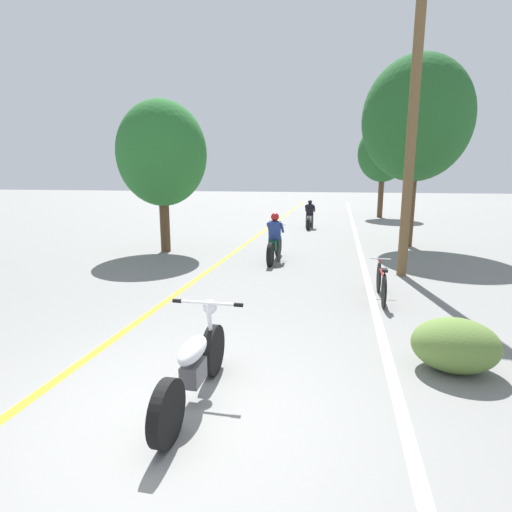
# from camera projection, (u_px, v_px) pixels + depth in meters

# --- Properties ---
(ground_plane) EXTENTS (120.00, 120.00, 0.00)m
(ground_plane) POSITION_uv_depth(u_px,v_px,m) (170.00, 416.00, 4.26)
(ground_plane) COLOR slate
(lane_stripe_center) EXTENTS (0.14, 48.00, 0.01)m
(lane_stripe_center) POSITION_uv_depth(u_px,v_px,m) (254.00, 238.00, 16.40)
(lane_stripe_center) COLOR yellow
(lane_stripe_center) RESTS_ON ground
(lane_stripe_edge) EXTENTS (0.14, 48.00, 0.01)m
(lane_stripe_edge) POSITION_uv_depth(u_px,v_px,m) (357.00, 241.00, 15.57)
(lane_stripe_edge) COLOR white
(lane_stripe_edge) RESTS_ON ground
(utility_pole) EXTENTS (1.10, 0.24, 7.46)m
(utility_pole) POSITION_uv_depth(u_px,v_px,m) (413.00, 120.00, 9.54)
(utility_pole) COLOR brown
(utility_pole) RESTS_ON ground
(roadside_tree_right_near) EXTENTS (3.68, 3.31, 6.55)m
(roadside_tree_right_near) POSITION_uv_depth(u_px,v_px,m) (417.00, 119.00, 13.67)
(roadside_tree_right_near) COLOR #513A23
(roadside_tree_right_near) RESTS_ON ground
(roadside_tree_right_far) EXTENTS (2.99, 2.69, 5.59)m
(roadside_tree_right_far) POSITION_uv_depth(u_px,v_px,m) (383.00, 153.00, 23.85)
(roadside_tree_right_far) COLOR #513A23
(roadside_tree_right_far) RESTS_ON ground
(roadside_tree_left) EXTENTS (2.94, 2.64, 4.91)m
(roadside_tree_left) POSITION_uv_depth(u_px,v_px,m) (162.00, 154.00, 12.91)
(roadside_tree_left) COLOR #513A23
(roadside_tree_left) RESTS_ON ground
(roadside_bush) EXTENTS (1.10, 0.88, 0.70)m
(roadside_bush) POSITION_uv_depth(u_px,v_px,m) (455.00, 345.00, 5.21)
(roadside_bush) COLOR #5B7A38
(roadside_bush) RESTS_ON ground
(motorcycle_foreground) EXTENTS (0.89, 2.07, 1.03)m
(motorcycle_foreground) POSITION_uv_depth(u_px,v_px,m) (194.00, 366.00, 4.46)
(motorcycle_foreground) COLOR black
(motorcycle_foreground) RESTS_ON ground
(motorcycle_rider_lead) EXTENTS (0.50, 2.17, 1.45)m
(motorcycle_rider_lead) POSITION_uv_depth(u_px,v_px,m) (275.00, 243.00, 11.93)
(motorcycle_rider_lead) COLOR black
(motorcycle_rider_lead) RESTS_ON ground
(motorcycle_rider_far) EXTENTS (0.50, 2.07, 1.37)m
(motorcycle_rider_far) POSITION_uv_depth(u_px,v_px,m) (310.00, 218.00, 19.46)
(motorcycle_rider_far) COLOR black
(motorcycle_rider_far) RESTS_ON ground
(bicycle_parked) EXTENTS (0.44, 1.74, 0.77)m
(bicycle_parked) POSITION_uv_depth(u_px,v_px,m) (381.00, 283.00, 8.21)
(bicycle_parked) COLOR black
(bicycle_parked) RESTS_ON ground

